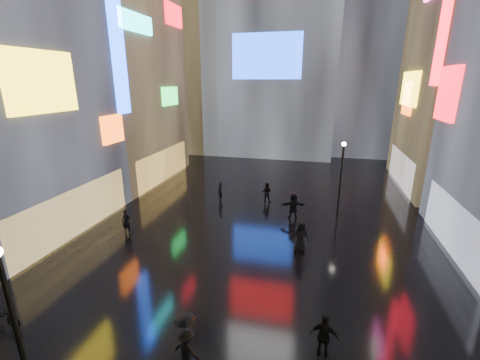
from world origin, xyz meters
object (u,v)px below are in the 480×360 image
(lamp_near, at_px, (13,318))
(bicycle, at_px, (1,315))
(pedestrian_3, at_px, (324,336))
(lamp_far, at_px, (341,173))

(lamp_near, xyz_separation_m, bicycle, (-3.71, 2.23, -2.47))
(pedestrian_3, height_order, bicycle, pedestrian_3)
(lamp_near, bearing_deg, lamp_far, 61.16)
(lamp_near, distance_m, bicycle, 4.99)
(lamp_near, distance_m, lamp_far, 20.31)
(lamp_far, height_order, pedestrian_3, lamp_far)
(lamp_far, bearing_deg, bicycle, -130.97)
(lamp_near, height_order, bicycle, lamp_near)
(pedestrian_3, bearing_deg, bicycle, 15.23)
(pedestrian_3, xyz_separation_m, bicycle, (-12.39, -1.52, -0.37))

